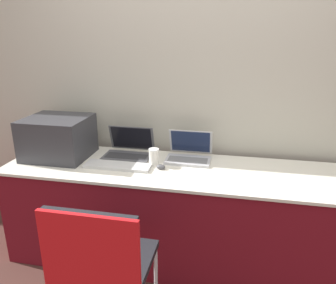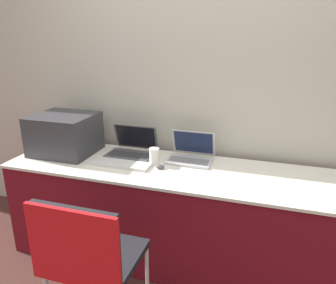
{
  "view_description": "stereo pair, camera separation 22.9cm",
  "coord_description": "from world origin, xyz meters",
  "px_view_note": "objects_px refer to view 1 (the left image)",
  "views": [
    {
      "loc": [
        0.29,
        -1.78,
        1.65
      ],
      "look_at": [
        -0.15,
        0.35,
        0.92
      ],
      "focal_mm": 35.0,
      "sensor_mm": 36.0,
      "label": 1
    },
    {
      "loc": [
        0.51,
        -1.72,
        1.65
      ],
      "look_at": [
        -0.15,
        0.35,
        0.92
      ],
      "focal_mm": 35.0,
      "sensor_mm": 36.0,
      "label": 2
    }
  ],
  "objects_px": {
    "chair": "(100,257)",
    "laptop_left": "(129,150)",
    "laptop_right": "(189,153)",
    "mouse": "(161,167)",
    "coffee_cup": "(154,157)",
    "external_keyboard": "(118,166)",
    "printer": "(58,136)"
  },
  "relations": [
    {
      "from": "laptop_right",
      "to": "coffee_cup",
      "type": "bearing_deg",
      "value": -145.48
    },
    {
      "from": "laptop_left",
      "to": "chair",
      "type": "xyz_separation_m",
      "value": [
        0.15,
        -0.96,
        -0.24
      ]
    },
    {
      "from": "printer",
      "to": "chair",
      "type": "height_order",
      "value": "printer"
    },
    {
      "from": "external_keyboard",
      "to": "mouse",
      "type": "relative_size",
      "value": 7.55
    },
    {
      "from": "external_keyboard",
      "to": "chair",
      "type": "height_order",
      "value": "chair"
    },
    {
      "from": "laptop_right",
      "to": "chair",
      "type": "distance_m",
      "value": 1.06
    },
    {
      "from": "printer",
      "to": "external_keyboard",
      "type": "height_order",
      "value": "printer"
    },
    {
      "from": "printer",
      "to": "external_keyboard",
      "type": "distance_m",
      "value": 0.55
    },
    {
      "from": "laptop_right",
      "to": "external_keyboard",
      "type": "relative_size",
      "value": 0.7
    },
    {
      "from": "laptop_right",
      "to": "mouse",
      "type": "bearing_deg",
      "value": -126.29
    },
    {
      "from": "printer",
      "to": "mouse",
      "type": "xyz_separation_m",
      "value": [
        0.82,
        -0.09,
        -0.15
      ]
    },
    {
      "from": "printer",
      "to": "laptop_left",
      "type": "bearing_deg",
      "value": 13.17
    },
    {
      "from": "coffee_cup",
      "to": "mouse",
      "type": "relative_size",
      "value": 1.95
    },
    {
      "from": "laptop_left",
      "to": "mouse",
      "type": "bearing_deg",
      "value": -34.53
    },
    {
      "from": "coffee_cup",
      "to": "chair",
      "type": "bearing_deg",
      "value": -96.03
    },
    {
      "from": "mouse",
      "to": "chair",
      "type": "relative_size",
      "value": 0.07
    },
    {
      "from": "external_keyboard",
      "to": "laptop_left",
      "type": "bearing_deg",
      "value": 88.52
    },
    {
      "from": "coffee_cup",
      "to": "mouse",
      "type": "bearing_deg",
      "value": -44.77
    },
    {
      "from": "laptop_right",
      "to": "coffee_cup",
      "type": "xyz_separation_m",
      "value": [
        -0.23,
        -0.16,
        0.01
      ]
    },
    {
      "from": "printer",
      "to": "coffee_cup",
      "type": "distance_m",
      "value": 0.76
    },
    {
      "from": "coffee_cup",
      "to": "mouse",
      "type": "height_order",
      "value": "coffee_cup"
    },
    {
      "from": "laptop_right",
      "to": "mouse",
      "type": "height_order",
      "value": "laptop_right"
    },
    {
      "from": "external_keyboard",
      "to": "coffee_cup",
      "type": "xyz_separation_m",
      "value": [
        0.24,
        0.09,
        0.05
      ]
    },
    {
      "from": "chair",
      "to": "laptop_right",
      "type": "bearing_deg",
      "value": 72.03
    },
    {
      "from": "mouse",
      "to": "chair",
      "type": "bearing_deg",
      "value": -101.45
    },
    {
      "from": "printer",
      "to": "laptop_left",
      "type": "xyz_separation_m",
      "value": [
        0.52,
        0.12,
        -0.12
      ]
    },
    {
      "from": "chair",
      "to": "laptop_left",
      "type": "bearing_deg",
      "value": 98.78
    },
    {
      "from": "laptop_left",
      "to": "coffee_cup",
      "type": "xyz_separation_m",
      "value": [
        0.24,
        -0.14,
        0.01
      ]
    },
    {
      "from": "laptop_left",
      "to": "external_keyboard",
      "type": "relative_size",
      "value": 0.76
    },
    {
      "from": "laptop_right",
      "to": "coffee_cup",
      "type": "distance_m",
      "value": 0.28
    },
    {
      "from": "printer",
      "to": "chair",
      "type": "relative_size",
      "value": 0.54
    },
    {
      "from": "printer",
      "to": "coffee_cup",
      "type": "xyz_separation_m",
      "value": [
        0.76,
        -0.02,
        -0.1
      ]
    }
  ]
}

